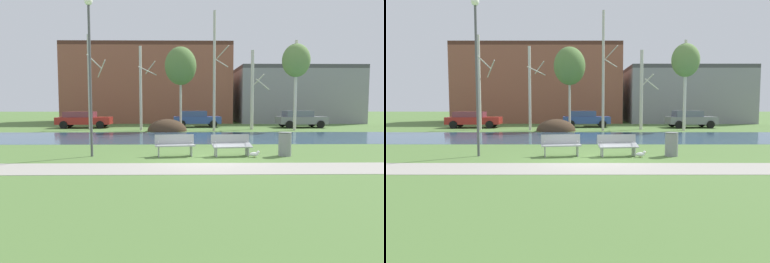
% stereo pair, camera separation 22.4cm
% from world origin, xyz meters
% --- Properties ---
extents(ground_plane, '(120.00, 120.00, 0.00)m').
position_xyz_m(ground_plane, '(0.00, 10.00, 0.00)').
color(ground_plane, '#517538').
extents(paved_path_strip, '(60.00, 2.03, 0.01)m').
position_xyz_m(paved_path_strip, '(0.00, -1.90, 0.01)').
color(paved_path_strip, '#9E998E').
rests_on(paved_path_strip, ground).
extents(river_band, '(80.00, 7.41, 0.01)m').
position_xyz_m(river_band, '(0.00, 8.47, 0.00)').
color(river_band, '#33516B').
rests_on(river_band, ground).
extents(soil_mound, '(2.98, 2.41, 1.83)m').
position_xyz_m(soil_mound, '(-2.14, 13.25, 0.00)').
color(soil_mound, '#423021').
rests_on(soil_mound, ground).
extents(bench_left, '(1.66, 0.77, 0.87)m').
position_xyz_m(bench_left, '(-1.15, 0.77, 0.47)').
color(bench_left, '#9EA0A3').
rests_on(bench_left, ground).
extents(bench_right, '(1.66, 0.77, 0.87)m').
position_xyz_m(bench_right, '(1.13, 0.77, 0.47)').
color(bench_right, '#9EA0A3').
rests_on(bench_right, ground).
extents(trash_bin, '(0.54, 0.54, 0.97)m').
position_xyz_m(trash_bin, '(3.31, 0.81, 0.50)').
color(trash_bin, gray).
rests_on(trash_bin, ground).
extents(seagull, '(0.45, 0.17, 0.26)m').
position_xyz_m(seagull, '(2.01, 0.45, 0.13)').
color(seagull, white).
rests_on(seagull, ground).
extents(streetlamp, '(0.32, 0.32, 6.26)m').
position_xyz_m(streetlamp, '(-4.49, 0.80, 4.08)').
color(streetlamp, '#4C4C51').
rests_on(streetlamp, ground).
extents(birch_far_left, '(1.45, 2.29, 7.43)m').
position_xyz_m(birch_far_left, '(-8.25, 14.61, 3.79)').
color(birch_far_left, '#BCB7A8').
rests_on(birch_far_left, ground).
extents(birch_left, '(1.36, 2.39, 6.47)m').
position_xyz_m(birch_left, '(-4.16, 14.00, 3.32)').
color(birch_left, beige).
rests_on(birch_left, ground).
extents(birch_center_left, '(2.45, 2.45, 6.45)m').
position_xyz_m(birch_center_left, '(-1.12, 14.14, 4.96)').
color(birch_center_left, '#BCB7A8').
rests_on(birch_center_left, ground).
extents(birch_center, '(1.21, 2.13, 9.03)m').
position_xyz_m(birch_center, '(1.46, 13.53, 4.56)').
color(birch_center, '#BCB7A8').
rests_on(birch_center, ground).
extents(birch_center_right, '(1.50, 2.29, 6.30)m').
position_xyz_m(birch_center_right, '(4.62, 14.82, 3.19)').
color(birch_center_right, beige).
rests_on(birch_center_right, ground).
extents(birch_right, '(2.12, 2.12, 6.91)m').
position_xyz_m(birch_right, '(7.75, 13.87, 5.33)').
color(birch_right, beige).
rests_on(birch_right, ground).
extents(parked_van_nearest_red, '(4.58, 2.18, 1.38)m').
position_xyz_m(parked_van_nearest_red, '(-9.48, 16.80, 0.74)').
color(parked_van_nearest_red, maroon).
rests_on(parked_van_nearest_red, ground).
extents(parked_sedan_second_blue, '(4.18, 2.13, 1.42)m').
position_xyz_m(parked_sedan_second_blue, '(0.17, 17.69, 0.76)').
color(parked_sedan_second_blue, '#2D4793').
rests_on(parked_sedan_second_blue, ground).
extents(parked_hatch_third_grey, '(4.14, 2.24, 1.45)m').
position_xyz_m(parked_hatch_third_grey, '(9.19, 16.97, 0.77)').
color(parked_hatch_third_grey, slate).
rests_on(parked_hatch_third_grey, ground).
extents(building_brick_low, '(17.64, 8.00, 8.35)m').
position_xyz_m(building_brick_low, '(-4.74, 26.45, 4.17)').
color(building_brick_low, brown).
rests_on(building_brick_low, ground).
extents(building_grey_warehouse, '(12.70, 9.55, 5.99)m').
position_xyz_m(building_grey_warehouse, '(11.30, 26.59, 3.00)').
color(building_grey_warehouse, gray).
rests_on(building_grey_warehouse, ground).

